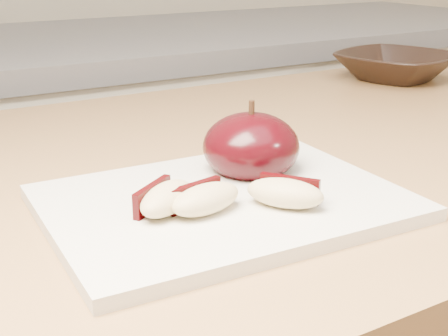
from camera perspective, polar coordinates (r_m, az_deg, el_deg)
back_cabinet at (r=1.43m, az=-14.42°, el=-7.55°), size 2.40×0.62×0.94m
cutting_board at (r=0.52m, az=0.00°, el=-3.18°), size 0.30×0.23×0.01m
apple_half at (r=0.58m, az=2.49°, el=1.96°), size 0.11×0.11×0.08m
apple_wedge_a at (r=0.49m, az=-5.39°, el=-2.76°), size 0.07×0.06×0.02m
apple_wedge_b at (r=0.49m, az=-1.79°, el=-2.81°), size 0.07×0.04×0.02m
apple_wedge_c at (r=0.50m, az=5.65°, el=-2.25°), size 0.06×0.07×0.02m
bowl at (r=1.08m, az=15.40°, el=8.97°), size 0.23×0.23×0.04m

